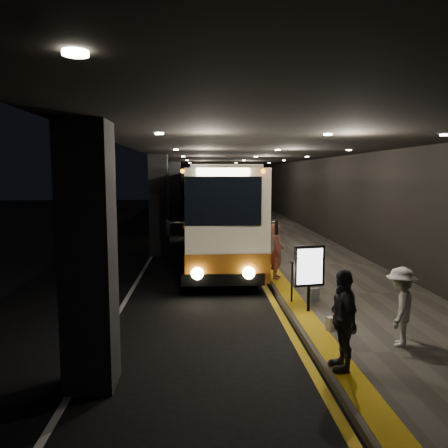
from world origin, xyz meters
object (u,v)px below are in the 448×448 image
object	(u,v)px
coach_main	(216,216)
coach_second	(207,199)
passenger_waiting_grey	(343,319)
bag_plain	(332,324)
stanchion_post	(292,282)
passenger_waiting_white	(401,307)
coach_third	(206,189)
info_sign	(309,267)
passenger_boarding	(277,251)
bag_polka	(314,295)

from	to	relation	value
coach_main	coach_second	bearing A→B (deg)	89.41
passenger_waiting_grey	bag_plain	xyz separation A→B (m)	(0.39, 1.84, -0.74)
stanchion_post	coach_main	bearing A→B (deg)	104.62
passenger_waiting_grey	passenger_waiting_white	bearing A→B (deg)	122.46
bag_plain	stanchion_post	xyz separation A→B (m)	(-0.44, 2.19, 0.38)
passenger_waiting_white	stanchion_post	distance (m)	3.42
coach_third	info_sign	distance (m)	36.09
passenger_boarding	stanchion_post	bearing A→B (deg)	-164.43
coach_third	info_sign	xyz separation A→B (m)	(2.17, -36.02, -0.68)
coach_main	bag_polka	distance (m)	7.35
passenger_waiting_grey	bag_polka	size ratio (longest dim) A/B	5.20
passenger_boarding	bag_polka	xyz separation A→B (m)	(0.58, -2.57, -0.73)
stanchion_post	passenger_boarding	bearing A→B (deg)	88.92
passenger_waiting_white	coach_third	bearing A→B (deg)	-144.58
coach_main	bag_polka	bearing A→B (deg)	-71.76
passenger_waiting_white	info_sign	distance (m)	2.58
passenger_boarding	info_sign	world-z (taller)	passenger_boarding
coach_second	bag_plain	distance (m)	21.97
coach_third	passenger_boarding	size ratio (longest dim) A/B	7.20
coach_second	passenger_waiting_grey	distance (m)	23.72
coach_third	passenger_waiting_white	bearing A→B (deg)	-83.90
coach_second	passenger_boarding	bearing A→B (deg)	-79.78
passenger_waiting_white	bag_polka	bearing A→B (deg)	-133.47
coach_second	bag_plain	xyz separation A→B (m)	(2.40, -21.78, -1.46)
bag_plain	passenger_waiting_white	bearing A→B (deg)	-37.90
passenger_boarding	passenger_waiting_grey	size ratio (longest dim) A/B	1.01
coach_third	bag_plain	xyz separation A→B (m)	(2.36, -37.38, -1.64)
passenger_boarding	coach_third	bearing A→B (deg)	20.13
passenger_waiting_grey	bag_polka	world-z (taller)	passenger_waiting_grey
coach_second	passenger_boarding	world-z (taller)	coach_second
passenger_waiting_white	bag_polka	size ratio (longest dim) A/B	4.60
bag_polka	info_sign	bearing A→B (deg)	-112.66
coach_third	passenger_waiting_grey	world-z (taller)	coach_third
info_sign	coach_main	bearing A→B (deg)	93.72
stanchion_post	bag_plain	bearing A→B (deg)	-78.61
coach_third	bag_polka	distance (m)	35.25
bag_polka	passenger_waiting_grey	bearing A→B (deg)	-98.03
passenger_boarding	passenger_waiting_white	world-z (taller)	passenger_boarding
coach_third	coach_second	bearing A→B (deg)	-89.22
coach_second	bag_plain	size ratio (longest dim) A/B	37.33
coach_main	passenger_boarding	distance (m)	4.66
passenger_waiting_grey	coach_main	bearing A→B (deg)	-171.38
passenger_waiting_grey	info_sign	world-z (taller)	passenger_waiting_grey
passenger_waiting_white	coach_main	bearing A→B (deg)	-131.17
bag_plain	coach_second	bearing A→B (deg)	96.30
coach_main	info_sign	distance (m)	7.97
info_sign	stanchion_post	xyz separation A→B (m)	(-0.25, 0.83, -0.58)
passenger_waiting_white	bag_polka	world-z (taller)	passenger_waiting_white
passenger_waiting_white	passenger_waiting_grey	world-z (taller)	passenger_waiting_grey
coach_second	passenger_waiting_grey	xyz separation A→B (m)	(2.01, -23.62, -0.73)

